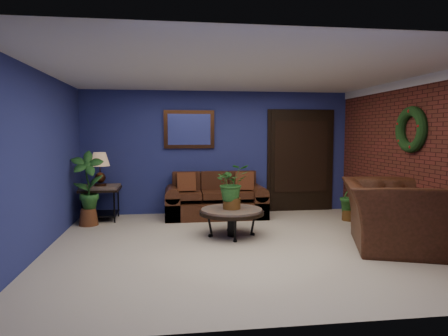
{
  "coord_description": "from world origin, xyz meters",
  "views": [
    {
      "loc": [
        -0.99,
        -5.66,
        1.64
      ],
      "look_at": [
        -0.15,
        0.55,
        1.1
      ],
      "focal_mm": 32.0,
      "sensor_mm": 36.0,
      "label": 1
    }
  ],
  "objects": [
    {
      "name": "floor",
      "position": [
        0.0,
        0.0,
        0.0
      ],
      "size": [
        5.5,
        5.5,
        0.0
      ],
      "primitive_type": "plane",
      "color": "beige",
      "rests_on": "ground"
    },
    {
      "name": "wall_back",
      "position": [
        0.0,
        2.5,
        1.25
      ],
      "size": [
        5.5,
        0.04,
        2.5
      ],
      "primitive_type": "cube",
      "color": "navy",
      "rests_on": "ground"
    },
    {
      "name": "wall_left",
      "position": [
        -2.75,
        0.0,
        1.25
      ],
      "size": [
        0.04,
        5.0,
        2.5
      ],
      "primitive_type": "cube",
      "color": "navy",
      "rests_on": "ground"
    },
    {
      "name": "wall_right_brick",
      "position": [
        2.75,
        0.0,
        1.25
      ],
      "size": [
        0.04,
        5.0,
        2.5
      ],
      "primitive_type": "cube",
      "color": "maroon",
      "rests_on": "ground"
    },
    {
      "name": "ceiling",
      "position": [
        0.0,
        0.0,
        2.5
      ],
      "size": [
        5.5,
        5.0,
        0.02
      ],
      "primitive_type": "cube",
      "color": "silver",
      "rests_on": "wall_back"
    },
    {
      "name": "crown_molding",
      "position": [
        2.72,
        0.0,
        2.43
      ],
      "size": [
        0.03,
        5.0,
        0.14
      ],
      "primitive_type": "cube",
      "color": "white",
      "rests_on": "wall_right_brick"
    },
    {
      "name": "wall_mirror",
      "position": [
        -0.6,
        2.46,
        1.72
      ],
      "size": [
        1.02,
        0.06,
        0.77
      ],
      "primitive_type": "cube",
      "color": "#462614",
      "rests_on": "wall_back"
    },
    {
      "name": "closet_door",
      "position": [
        1.75,
        2.47,
        1.05
      ],
      "size": [
        1.44,
        0.06,
        2.18
      ],
      "primitive_type": "cube",
      "color": "black",
      "rests_on": "wall_back"
    },
    {
      "name": "wreath",
      "position": [
        2.69,
        0.05,
        1.7
      ],
      "size": [
        0.16,
        0.72,
        0.72
      ],
      "primitive_type": "torus",
      "rotation": [
        0.0,
        1.57,
        0.0
      ],
      "color": "black",
      "rests_on": "wall_right_brick"
    },
    {
      "name": "sofa",
      "position": [
        -0.12,
        2.07,
        0.29
      ],
      "size": [
        1.96,
        0.85,
        0.88
      ],
      "color": "#4B2315",
      "rests_on": "ground"
    },
    {
      "name": "coffee_table",
      "position": [
        -0.03,
        0.53,
        0.39
      ],
      "size": [
        1.03,
        1.03,
        0.44
      ],
      "rotation": [
        0.0,
        0.0,
        0.18
      ],
      "color": "#534D48",
      "rests_on": "ground"
    },
    {
      "name": "end_table",
      "position": [
        -2.3,
        2.05,
        0.5
      ],
      "size": [
        0.72,
        0.72,
        0.66
      ],
      "color": "#534D48",
      "rests_on": "ground"
    },
    {
      "name": "table_lamp",
      "position": [
        -2.3,
        2.05,
        1.05
      ],
      "size": [
        0.37,
        0.37,
        0.61
      ],
      "color": "#462614",
      "rests_on": "end_table"
    },
    {
      "name": "side_chair",
      "position": [
        0.48,
        2.11,
        0.5
      ],
      "size": [
        0.45,
        0.45,
        0.89
      ],
      "rotation": [
        0.0,
        0.0,
        0.2
      ],
      "color": "#512917",
      "rests_on": "ground"
    },
    {
      "name": "armchair",
      "position": [
        2.15,
        -0.4,
        0.48
      ],
      "size": [
        1.7,
        1.82,
        0.96
      ],
      "primitive_type": "imported",
      "rotation": [
        0.0,
        0.0,
        1.23
      ],
      "color": "#4B2315",
      "rests_on": "ground"
    },
    {
      "name": "coffee_plant",
      "position": [
        -0.03,
        0.53,
        0.83
      ],
      "size": [
        0.6,
        0.54,
        0.71
      ],
      "color": "brown",
      "rests_on": "coffee_table"
    },
    {
      "name": "floor_plant",
      "position": [
        2.35,
        1.38,
        0.4
      ],
      "size": [
        0.42,
        0.37,
        0.79
      ],
      "color": "brown",
      "rests_on": "ground"
    },
    {
      "name": "tall_plant",
      "position": [
        -2.45,
        1.63,
        0.71
      ],
      "size": [
        0.6,
        0.43,
        1.33
      ],
      "color": "brown",
      "rests_on": "ground"
    }
  ]
}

